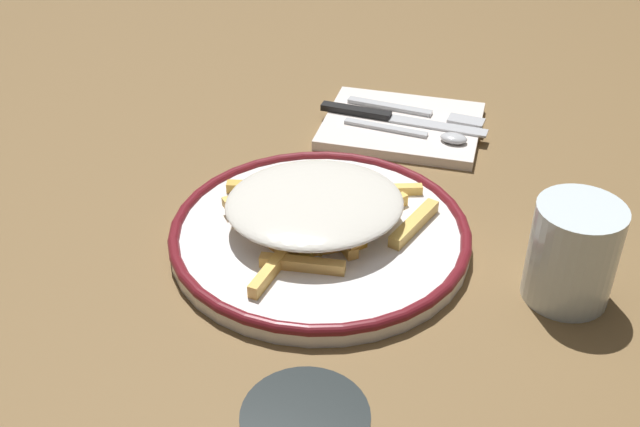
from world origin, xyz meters
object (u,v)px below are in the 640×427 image
plate (320,234)px  spoon (426,134)px  knife (388,117)px  water_glass (573,253)px  napkin (402,126)px  fork (415,111)px  fries_heap (315,207)px

plate → spoon: 0.23m
knife → spoon: spoon is taller
plate → water_glass: 0.24m
plate → spoon: (-0.22, 0.07, 0.00)m
spoon → water_glass: (0.24, 0.16, 0.03)m
water_glass → plate: bearing=-94.4°
napkin → fork: 0.03m
fries_heap → knife: bearing=174.1°
napkin → fork: bearing=155.5°
napkin → spoon: spoon is taller
fries_heap → fork: (-0.27, 0.06, -0.02)m
fries_heap → knife: (-0.25, 0.03, -0.02)m
fork → spoon: bearing=21.1°
plate → knife: plate is taller
fries_heap → napkin: 0.25m
napkin → fries_heap: bearing=-10.2°
fork → spoon: (0.06, 0.02, 0.00)m
fork → spoon: size_ratio=1.16×
fork → knife: bearing=-51.0°
fork → napkin: bearing=-24.5°
napkin → water_glass: bearing=36.1°
fries_heap → water_glass: 0.24m
napkin → spoon: size_ratio=1.24×
napkin → fork: (-0.03, 0.01, 0.01)m
fork → water_glass: size_ratio=1.84×
fries_heap → water_glass: (0.02, 0.24, 0.01)m
napkin → plate: bearing=-8.5°
knife → spoon: (0.03, 0.05, 0.00)m
fork → plate: bearing=-10.1°
fries_heap → spoon: bearing=159.8°
fries_heap → spoon: (-0.22, 0.08, -0.02)m
plate → fork: plate is taller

